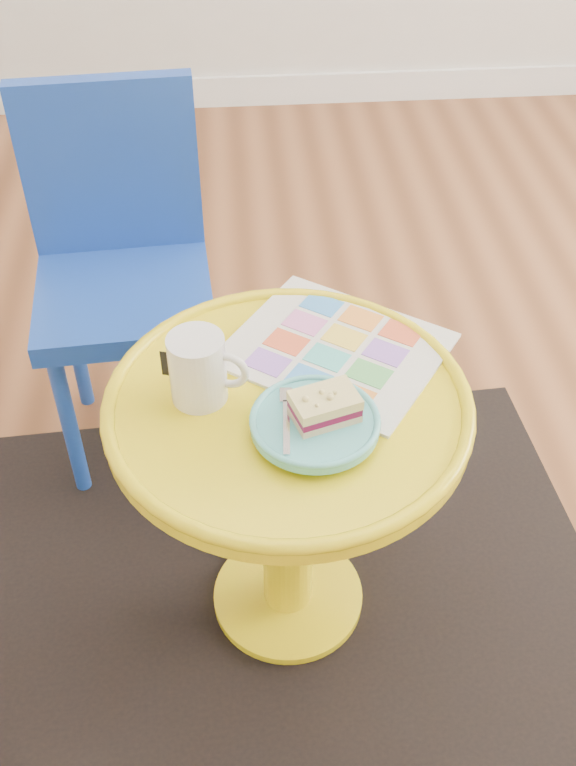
{
  "coord_description": "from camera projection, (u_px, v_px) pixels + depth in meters",
  "views": [
    {
      "loc": [
        -0.47,
        -1.36,
        1.51
      ],
      "look_at": [
        -0.39,
        -0.37,
        0.6
      ],
      "focal_mm": 40.0,
      "sensor_mm": 36.0,
      "label": 1
    }
  ],
  "objects": [
    {
      "name": "cake_slice",
      "position": [
        325.0,
        406.0,
        1.29
      ],
      "size": [
        0.11,
        0.09,
        0.04
      ],
      "rotation": [
        0.0,
        0.0,
        0.31
      ],
      "color": "#D3BC8C",
      "rests_on": "plate"
    },
    {
      "name": "mug",
      "position": [
        199.0,
        367.0,
        1.34
      ],
      "size": [
        0.13,
        0.09,
        0.12
      ],
      "rotation": [
        0.0,
        0.0,
        -0.31
      ],
      "color": "white",
      "rests_on": "side_table"
    },
    {
      "name": "floor",
      "position": [
        437.0,
        458.0,
        2.04
      ],
      "size": [
        4.0,
        4.0,
        0.0
      ],
      "primitive_type": "plane",
      "color": "brown",
      "rests_on": "ground"
    },
    {
      "name": "chair",
      "position": [
        121.0,
        258.0,
        1.82
      ],
      "size": [
        0.39,
        0.39,
        0.83
      ],
      "rotation": [
        0.0,
        0.0,
        0.07
      ],
      "color": "#193FA4",
      "rests_on": "ground"
    },
    {
      "name": "room_walls",
      "position": [
        61.0,
        230.0,
        2.68
      ],
      "size": [
        4.0,
        4.0,
        4.0
      ],
      "color": "silver",
      "rests_on": "ground"
    },
    {
      "name": "rug",
      "position": [
        288.0,
        599.0,
        1.75
      ],
      "size": [
        1.36,
        1.18,
        0.01
      ],
      "primitive_type": "cube",
      "rotation": [
        0.0,
        0.0,
        0.06
      ],
      "color": "black",
      "rests_on": "ground"
    },
    {
      "name": "plate",
      "position": [
        315.0,
        423.0,
        1.31
      ],
      "size": [
        0.2,
        0.2,
        0.02
      ],
      "color": "#55B5B5",
      "rests_on": "newspaper"
    },
    {
      "name": "fork",
      "position": [
        286.0,
        418.0,
        1.3
      ],
      "size": [
        0.03,
        0.14,
        0.0
      ],
      "rotation": [
        0.0,
        0.0,
        -0.07
      ],
      "color": "silver",
      "rests_on": "plate"
    },
    {
      "name": "newspaper",
      "position": [
        336.0,
        349.0,
        1.46
      ],
      "size": [
        0.45,
        0.44,
        0.01
      ],
      "primitive_type": "cube",
      "rotation": [
        0.0,
        0.0,
        -0.62
      ],
      "color": "silver",
      "rests_on": "side_table"
    },
    {
      "name": "side_table",
      "position": [
        288.0,
        467.0,
        1.48
      ],
      "size": [
        0.59,
        0.59,
        0.56
      ],
      "color": "yellow",
      "rests_on": "ground"
    }
  ]
}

